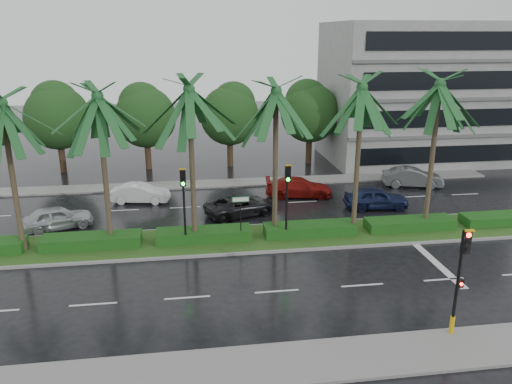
{
  "coord_description": "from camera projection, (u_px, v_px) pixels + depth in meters",
  "views": [
    {
      "loc": [
        -3.76,
        -24.65,
        11.09
      ],
      "look_at": [
        -0.02,
        1.5,
        2.64
      ],
      "focal_mm": 35.0,
      "sensor_mm": 36.0,
      "label": 1
    }
  ],
  "objects": [
    {
      "name": "car_darkgrey",
      "position": [
        241.0,
        206.0,
        31.61
      ],
      "size": [
        3.5,
        5.0,
        1.27
      ],
      "primitive_type": "imported",
      "rotation": [
        0.0,
        0.0,
        1.91
      ],
      "color": "black",
      "rests_on": "ground"
    },
    {
      "name": "palm_row",
      "position": [
        234.0,
        104.0,
        25.61
      ],
      "size": [
        26.3,
        4.2,
        9.12
      ],
      "color": "#433426",
      "rests_on": "median"
    },
    {
      "name": "far_sidewalk",
      "position": [
        237.0,
        183.0,
        38.43
      ],
      "size": [
        40.0,
        2.0,
        0.12
      ],
      "primitive_type": "cube",
      "color": "gray",
      "rests_on": "ground"
    },
    {
      "name": "car_grey",
      "position": [
        412.0,
        177.0,
        37.49
      ],
      "size": [
        2.52,
        4.62,
        1.44
      ],
      "primitive_type": "imported",
      "rotation": [
        0.0,
        0.0,
        1.33
      ],
      "color": "#525557",
      "rests_on": "ground"
    },
    {
      "name": "building",
      "position": [
        418.0,
        92.0,
        44.57
      ],
      "size": [
        16.0,
        10.0,
        12.0
      ],
      "primitive_type": "cube",
      "color": "gray",
      "rests_on": "ground"
    },
    {
      "name": "car_blue",
      "position": [
        376.0,
        198.0,
        32.84
      ],
      "size": [
        2.06,
        4.3,
        1.42
      ],
      "primitive_type": "imported",
      "rotation": [
        0.0,
        0.0,
        1.48
      ],
      "color": "#172047",
      "rests_on": "ground"
    },
    {
      "name": "street_sign",
      "position": [
        241.0,
        208.0,
        26.8
      ],
      "size": [
        0.95,
        0.09,
        2.6
      ],
      "color": "black",
      "rests_on": "median"
    },
    {
      "name": "near_sidewalk",
      "position": [
        304.0,
        362.0,
        17.49
      ],
      "size": [
        40.0,
        2.4,
        0.12
      ],
      "primitive_type": "cube",
      "color": "gray",
      "rests_on": "ground"
    },
    {
      "name": "car_silver",
      "position": [
        57.0,
        218.0,
        29.38
      ],
      "size": [
        2.86,
        4.37,
        1.38
      ],
      "primitive_type": "imported",
      "rotation": [
        0.0,
        0.0,
        1.9
      ],
      "color": "#B1B4BA",
      "rests_on": "ground"
    },
    {
      "name": "signal_near",
      "position": [
        460.0,
        278.0,
        18.32
      ],
      "size": [
        0.34,
        0.45,
        4.36
      ],
      "color": "black",
      "rests_on": "near_sidewalk"
    },
    {
      "name": "hedge",
      "position": [
        258.0,
        232.0,
        27.94
      ],
      "size": [
        35.2,
        1.4,
        0.6
      ],
      "color": "#154313",
      "rests_on": "median"
    },
    {
      "name": "signal_median_left",
      "position": [
        184.0,
        196.0,
        25.96
      ],
      "size": [
        0.34,
        0.42,
        4.36
      ],
      "color": "black",
      "rests_on": "median"
    },
    {
      "name": "car_red",
      "position": [
        299.0,
        187.0,
        35.24
      ],
      "size": [
        2.46,
        4.88,
        1.36
      ],
      "primitive_type": "imported",
      "rotation": [
        0.0,
        0.0,
        1.45
      ],
      "color": "maroon",
      "rests_on": "ground"
    },
    {
      "name": "median",
      "position": [
        258.0,
        238.0,
        28.05
      ],
      "size": [
        36.0,
        4.0,
        0.15
      ],
      "color": "gray",
      "rests_on": "ground"
    },
    {
      "name": "bg_trees",
      "position": [
        215.0,
        113.0,
        42.14
      ],
      "size": [
        32.81,
        5.19,
        7.5
      ],
      "color": "#352C18",
      "rests_on": "ground"
    },
    {
      "name": "signal_median_right",
      "position": [
        287.0,
        191.0,
        26.7
      ],
      "size": [
        0.34,
        0.42,
        4.36
      ],
      "color": "black",
      "rests_on": "median"
    },
    {
      "name": "ground",
      "position": [
        260.0,
        246.0,
        27.13
      ],
      "size": [
        120.0,
        120.0,
        0.0
      ],
      "primitive_type": "plane",
      "color": "black",
      "rests_on": "ground"
    },
    {
      "name": "lane_markings",
      "position": [
        316.0,
        246.0,
        27.13
      ],
      "size": [
        34.0,
        13.06,
        0.01
      ],
      "color": "silver",
      "rests_on": "ground"
    },
    {
      "name": "car_white",
      "position": [
        140.0,
        193.0,
        34.03
      ],
      "size": [
        1.96,
        4.1,
        1.3
      ],
      "primitive_type": "imported",
      "rotation": [
        0.0,
        0.0,
        1.42
      ],
      "color": "silver",
      "rests_on": "ground"
    }
  ]
}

